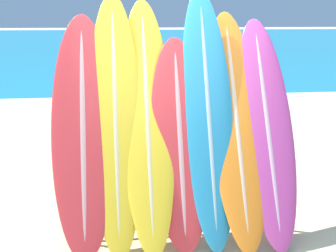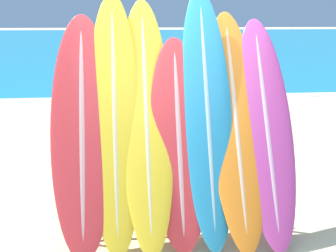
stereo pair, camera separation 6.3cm
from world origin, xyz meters
name	(u,v)px [view 1 (the left image)]	position (x,y,z in m)	size (l,w,h in m)	color
ground_plane	(197,251)	(0.00, 0.00, 0.00)	(160.00, 160.00, 0.00)	beige
ocean_water	(116,40)	(0.00, 37.62, 0.00)	(120.00, 60.00, 0.01)	teal
surfboard_rack	(178,189)	(-0.13, 0.34, 0.50)	(2.15, 0.04, 0.92)	#47474C
surfboard_slot_0	(83,131)	(-1.03, 0.41, 1.09)	(0.60, 1.09, 2.18)	red
surfboard_slot_1	(116,119)	(-0.72, 0.46, 1.19)	(0.50, 1.18, 2.39)	yellow
surfboard_slot_2	(147,121)	(-0.42, 0.45, 1.17)	(0.51, 1.26, 2.34)	yellow
surfboard_slot_3	(180,141)	(-0.11, 0.35, 0.98)	(0.56, 0.91, 1.96)	red
surfboard_slot_4	(208,114)	(0.18, 0.45, 1.22)	(0.49, 1.17, 2.44)	teal
surfboard_slot_5	(236,125)	(0.46, 0.42, 1.11)	(0.53, 1.28, 2.21)	orange
surfboard_slot_6	(267,128)	(0.76, 0.40, 1.07)	(0.53, 1.22, 2.14)	#B23D8E
person_near_water	(131,101)	(-0.47, 2.60, 0.97)	(0.30, 0.24, 1.79)	#846047
person_mid_beach	(73,69)	(-1.61, 7.15, 0.93)	(0.29, 0.23, 1.71)	#846047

